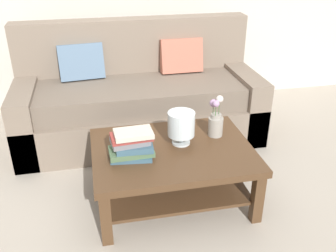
# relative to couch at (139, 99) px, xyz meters

# --- Properties ---
(ground_plane) EXTENTS (10.00, 10.00, 0.00)m
(ground_plane) POSITION_rel_couch_xyz_m (0.07, -0.79, -0.36)
(ground_plane) COLOR #ADA393
(couch) EXTENTS (2.21, 0.90, 1.06)m
(couch) POSITION_rel_couch_xyz_m (0.00, 0.00, 0.00)
(couch) COLOR #7A6B5B
(couch) RESTS_ON ground
(coffee_table) EXTENTS (1.11, 0.83, 0.43)m
(coffee_table) POSITION_rel_couch_xyz_m (0.09, -1.06, -0.05)
(coffee_table) COLOR #4C331E
(coffee_table) RESTS_ON ground
(book_stack_main) EXTENTS (0.30, 0.20, 0.20)m
(book_stack_main) POSITION_rel_couch_xyz_m (-0.20, -1.12, 0.16)
(book_stack_main) COLOR #3D6075
(book_stack_main) RESTS_ON coffee_table
(glass_hurricane_vase) EXTENTS (0.19, 0.19, 0.24)m
(glass_hurricane_vase) POSITION_rel_couch_xyz_m (0.17, -1.00, 0.21)
(glass_hurricane_vase) COLOR silver
(glass_hurricane_vase) RESTS_ON coffee_table
(flower_pitcher) EXTENTS (0.11, 0.11, 0.32)m
(flower_pitcher) POSITION_rel_couch_xyz_m (0.44, -0.94, 0.18)
(flower_pitcher) COLOR #9E998E
(flower_pitcher) RESTS_ON coffee_table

